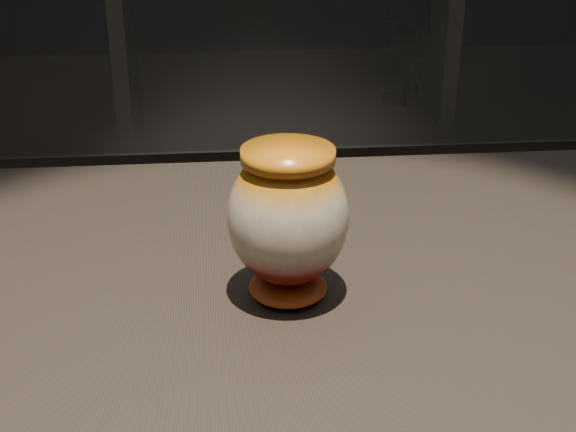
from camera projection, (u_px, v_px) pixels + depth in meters
name	position (u px, v px, depth m)	size (l,w,h in m)	color
main_vase	(288.00, 219.00, 0.89)	(0.17, 0.17, 0.18)	#681009
back_shelf	(284.00, 1.00, 4.18)	(2.00, 0.60, 0.90)	black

